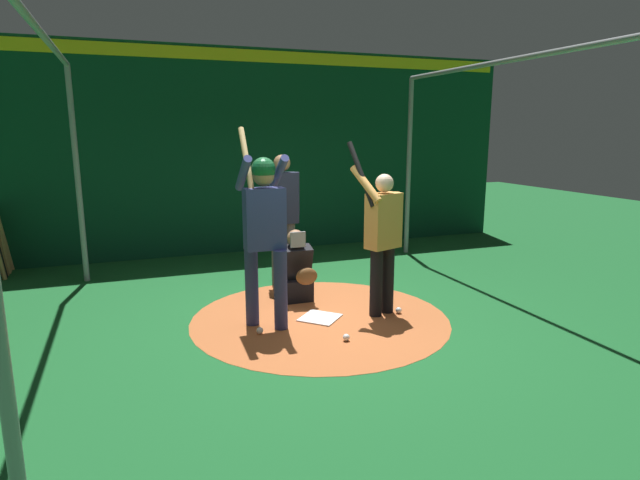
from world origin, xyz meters
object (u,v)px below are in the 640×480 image
batter (264,224)px  catcher (296,273)px  bat_rack (1,242)px  umpire (283,212)px  baseball_0 (346,337)px  baseball_2 (260,331)px  visitor (382,234)px  baseball_1 (399,310)px  home_plate (320,318)px

batter → catcher: size_ratio=2.35×
catcher → bat_rack: size_ratio=0.80×
batter → umpire: (-1.53, 0.66, -0.12)m
baseball_0 → baseball_2: bearing=-122.0°
catcher → baseball_0: bearing=3.0°
umpire → baseball_0: (2.25, 0.02, -1.01)m
visitor → bat_rack: size_ratio=1.75×
baseball_0 → baseball_2: same height
visitor → baseball_1: bearing=50.3°
catcher → visitor: visitor is taller
bat_rack → baseball_0: bat_rack is taller
batter → umpire: batter is taller
batter → bat_rack: (-3.67, -3.27, -0.68)m
baseball_0 → baseball_1: size_ratio=1.00×
home_plate → catcher: bearing=-175.8°
catcher → baseball_2: bearing=-36.5°
visitor → catcher: bearing=-156.0°
home_plate → visitor: (0.10, 0.75, 0.97)m
batter → catcher: (-0.77, 0.60, -0.80)m
batter → visitor: (0.08, 1.41, -0.19)m
umpire → baseball_2: umpire is taller
visitor → baseball_2: visitor is taller
bat_rack → baseball_2: bat_rack is taller
umpire → bat_rack: bearing=-118.6°
catcher → bat_rack: bat_rack is taller
home_plate → baseball_1: 0.97m
home_plate → baseball_2: (0.23, -0.79, 0.03)m
batter → baseball_0: size_ratio=30.03×
home_plate → umpire: bearing=179.8°
home_plate → baseball_0: size_ratio=5.68×
bat_rack → baseball_1: bearing=51.9°
catcher → baseball_0: (1.49, 0.08, -0.33)m
baseball_0 → batter: bearing=-136.7°
batter → baseball_1: 1.98m
baseball_0 → umpire: bearing=-179.5°
batter → visitor: 1.42m
catcher → bat_rack: bearing=-126.9°
home_plate → batter: 1.34m
umpire → bat_rack: (-2.14, -3.93, -0.56)m
visitor → baseball_0: bearing=-67.9°
bat_rack → visitor: bearing=51.2°
catcher → baseball_1: bearing=47.4°
visitor → baseball_0: visitor is taller
home_plate → bat_rack: bat_rack is taller
baseball_1 → catcher: bearing=-132.6°
batter → catcher: 1.27m
home_plate → visitor: bearing=82.6°
umpire → baseball_1: 2.19m
baseball_0 → home_plate: bearing=-178.3°
batter → catcher: batter is taller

